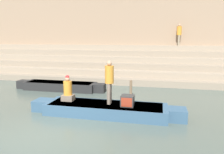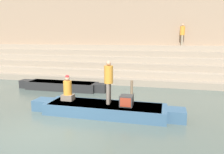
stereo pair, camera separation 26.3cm
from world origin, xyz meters
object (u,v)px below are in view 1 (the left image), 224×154
at_px(person_standing, 109,79).
at_px(moored_boat_shore, 60,86).
at_px(tv_set, 128,101).
at_px(rowboat_main, 106,109).
at_px(person_on_steps, 179,33).
at_px(mooring_post, 131,89).
at_px(person_rowing, 68,91).

xyz_separation_m(person_standing, moored_boat_shore, (-3.86, 3.47, -1.20)).
height_order(tv_set, moored_boat_shore, tv_set).
bearing_deg(rowboat_main, person_on_steps, 74.07).
height_order(tv_set, mooring_post, mooring_post).
bearing_deg(person_standing, moored_boat_shore, 139.94).
bearing_deg(tv_set, person_rowing, 174.64).
height_order(person_standing, person_on_steps, person_on_steps).
distance_m(person_standing, tv_set, 1.12).
bearing_deg(mooring_post, person_rowing, -129.83).
height_order(moored_boat_shore, mooring_post, mooring_post).
height_order(rowboat_main, person_on_steps, person_on_steps).
distance_m(tv_set, moored_boat_shore, 5.91).
relative_size(tv_set, person_on_steps, 0.30).
bearing_deg(person_standing, person_on_steps, 73.35).
relative_size(rowboat_main, mooring_post, 6.93).
distance_m(moored_boat_shore, person_on_steps, 10.14).
xyz_separation_m(moored_boat_shore, person_on_steps, (7.18, 6.40, 3.21)).
relative_size(rowboat_main, person_standing, 3.60).
bearing_deg(rowboat_main, person_rowing, 178.74).
bearing_deg(person_on_steps, person_standing, -91.53).
bearing_deg(person_standing, person_rowing, -179.24).
bearing_deg(moored_boat_shore, mooring_post, -9.52).
xyz_separation_m(rowboat_main, person_rowing, (-1.68, 0.13, 0.65)).
distance_m(person_rowing, tv_set, 2.61).
xyz_separation_m(tv_set, person_on_steps, (2.55, 10.05, 2.80)).
bearing_deg(rowboat_main, moored_boat_shore, 139.40).
distance_m(person_standing, person_rowing, 1.91).
relative_size(tv_set, moored_boat_shore, 0.09).
bearing_deg(mooring_post, person_standing, -100.07).
height_order(person_standing, mooring_post, person_standing).
height_order(rowboat_main, person_standing, person_standing).
distance_m(rowboat_main, tv_set, 1.01).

